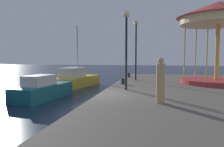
{
  "coord_description": "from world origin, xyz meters",
  "views": [
    {
      "loc": [
        2.75,
        -10.51,
        2.62
      ],
      "look_at": [
        0.1,
        2.75,
        1.59
      ],
      "focal_mm": 34.48,
      "sensor_mm": 36.0,
      "label": 1
    }
  ],
  "objects_px": {
    "lamp_post_near_edge": "(126,36)",
    "person_far_corner": "(161,82)",
    "motorboat_teal": "(43,90)",
    "bollard_south": "(129,75)",
    "carousel": "(218,22)",
    "lamp_post_mid_promenade": "(136,40)",
    "bollard_north": "(123,81)",
    "sailboat_yellow": "(75,79)"
  },
  "relations": [
    {
      "from": "person_far_corner",
      "to": "motorboat_teal",
      "type": "bearing_deg",
      "value": 152.85
    },
    {
      "from": "lamp_post_mid_promenade",
      "to": "carousel",
      "type": "bearing_deg",
      "value": -10.46
    },
    {
      "from": "lamp_post_mid_promenade",
      "to": "person_far_corner",
      "type": "bearing_deg",
      "value": -78.45
    },
    {
      "from": "motorboat_teal",
      "to": "sailboat_yellow",
      "type": "bearing_deg",
      "value": 90.08
    },
    {
      "from": "lamp_post_mid_promenade",
      "to": "person_far_corner",
      "type": "xyz_separation_m",
      "value": [
        1.71,
        -8.34,
        -2.34
      ]
    },
    {
      "from": "motorboat_teal",
      "to": "person_far_corner",
      "type": "distance_m",
      "value": 8.11
    },
    {
      "from": "motorboat_teal",
      "to": "lamp_post_mid_promenade",
      "type": "xyz_separation_m",
      "value": [
        5.45,
        4.68,
        3.42
      ]
    },
    {
      "from": "person_far_corner",
      "to": "lamp_post_near_edge",
      "type": "bearing_deg",
      "value": 119.5
    },
    {
      "from": "carousel",
      "to": "person_far_corner",
      "type": "xyz_separation_m",
      "value": [
        -3.96,
        -7.3,
        -3.36
      ]
    },
    {
      "from": "carousel",
      "to": "bollard_south",
      "type": "relative_size",
      "value": 13.99
    },
    {
      "from": "lamp_post_near_edge",
      "to": "sailboat_yellow",
      "type": "bearing_deg",
      "value": 130.89
    },
    {
      "from": "bollard_south",
      "to": "lamp_post_near_edge",
      "type": "bearing_deg",
      "value": -84.39
    },
    {
      "from": "lamp_post_near_edge",
      "to": "bollard_south",
      "type": "distance_m",
      "value": 8.1
    },
    {
      "from": "carousel",
      "to": "bollard_north",
      "type": "bearing_deg",
      "value": -165.64
    },
    {
      "from": "lamp_post_mid_promenade",
      "to": "person_far_corner",
      "type": "distance_m",
      "value": 8.83
    },
    {
      "from": "carousel",
      "to": "lamp_post_mid_promenade",
      "type": "xyz_separation_m",
      "value": [
        -5.67,
        1.05,
        -1.01
      ]
    },
    {
      "from": "sailboat_yellow",
      "to": "bollard_north",
      "type": "distance_m",
      "value": 6.08
    },
    {
      "from": "carousel",
      "to": "bollard_south",
      "type": "distance_m",
      "value": 8.37
    },
    {
      "from": "bollard_north",
      "to": "person_far_corner",
      "type": "bearing_deg",
      "value": -67.69
    },
    {
      "from": "sailboat_yellow",
      "to": "lamp_post_near_edge",
      "type": "xyz_separation_m",
      "value": [
        5.37,
        -6.2,
        3.11
      ]
    },
    {
      "from": "motorboat_teal",
      "to": "lamp_post_mid_promenade",
      "type": "height_order",
      "value": "lamp_post_mid_promenade"
    },
    {
      "from": "sailboat_yellow",
      "to": "bollard_south",
      "type": "height_order",
      "value": "sailboat_yellow"
    },
    {
      "from": "sailboat_yellow",
      "to": "person_far_corner",
      "type": "relative_size",
      "value": 3.09
    },
    {
      "from": "lamp_post_mid_promenade",
      "to": "bollard_north",
      "type": "height_order",
      "value": "lamp_post_mid_promenade"
    },
    {
      "from": "motorboat_teal",
      "to": "lamp_post_near_edge",
      "type": "height_order",
      "value": "lamp_post_near_edge"
    },
    {
      "from": "bollard_south",
      "to": "person_far_corner",
      "type": "height_order",
      "value": "person_far_corner"
    },
    {
      "from": "motorboat_teal",
      "to": "bollard_north",
      "type": "xyz_separation_m",
      "value": [
        4.82,
        2.02,
        0.42
      ]
    },
    {
      "from": "carousel",
      "to": "lamp_post_near_edge",
      "type": "height_order",
      "value": "carousel"
    },
    {
      "from": "person_far_corner",
      "to": "lamp_post_mid_promenade",
      "type": "bearing_deg",
      "value": 101.55
    },
    {
      "from": "carousel",
      "to": "bollard_north",
      "type": "xyz_separation_m",
      "value": [
        -6.3,
        -1.61,
        -4.01
      ]
    },
    {
      "from": "sailboat_yellow",
      "to": "carousel",
      "type": "xyz_separation_m",
      "value": [
        11.12,
        -2.07,
        4.36
      ]
    },
    {
      "from": "sailboat_yellow",
      "to": "lamp_post_near_edge",
      "type": "relative_size",
      "value": 1.3
    },
    {
      "from": "lamp_post_near_edge",
      "to": "person_far_corner",
      "type": "bearing_deg",
      "value": -60.5
    },
    {
      "from": "sailboat_yellow",
      "to": "bollard_north",
      "type": "bearing_deg",
      "value": -37.3
    },
    {
      "from": "motorboat_teal",
      "to": "bollard_south",
      "type": "xyz_separation_m",
      "value": [
        4.62,
        7.07,
        0.42
      ]
    },
    {
      "from": "sailboat_yellow",
      "to": "lamp_post_near_edge",
      "type": "bearing_deg",
      "value": -49.11
    },
    {
      "from": "lamp_post_mid_promenade",
      "to": "bollard_south",
      "type": "relative_size",
      "value": 11.85
    },
    {
      "from": "bollard_north",
      "to": "person_far_corner",
      "type": "xyz_separation_m",
      "value": [
        2.33,
        -5.68,
        0.65
      ]
    },
    {
      "from": "lamp_post_near_edge",
      "to": "lamp_post_mid_promenade",
      "type": "relative_size",
      "value": 0.92
    },
    {
      "from": "bollard_north",
      "to": "lamp_post_near_edge",
      "type": "bearing_deg",
      "value": -77.83
    },
    {
      "from": "bollard_south",
      "to": "person_far_corner",
      "type": "relative_size",
      "value": 0.22
    },
    {
      "from": "lamp_post_near_edge",
      "to": "bollard_south",
      "type": "xyz_separation_m",
      "value": [
        -0.74,
        7.58,
        -2.76
      ]
    }
  ]
}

